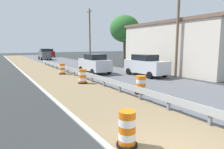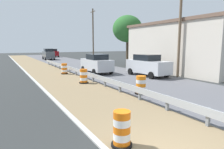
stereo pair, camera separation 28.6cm
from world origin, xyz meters
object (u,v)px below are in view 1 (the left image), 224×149
traffic_barrel_close (141,86)px  car_lead_far_lane (94,64)px  traffic_barrel_far (62,69)px  utility_pole_near (178,24)px  car_trailing_near_lane (49,53)px  car_lead_near_lane (45,54)px  car_mid_far_lane (146,65)px  utility_pole_mid (90,35)px  traffic_barrel_nearest (127,130)px  traffic_barrel_mid (83,77)px

traffic_barrel_close → car_lead_far_lane: size_ratio=0.25×
traffic_barrel_far → utility_pole_near: 12.05m
utility_pole_near → car_trailing_near_lane: bearing=93.8°
car_lead_near_lane → car_mid_far_lane: 27.31m
utility_pole_mid → traffic_barrel_close: bearing=-107.5°
car_mid_far_lane → traffic_barrel_far: bearing=-129.6°
car_lead_near_lane → car_trailing_near_lane: (3.12, 9.23, -0.11)m
traffic_barrel_nearest → car_trailing_near_lane: car_trailing_near_lane is taller
traffic_barrel_nearest → traffic_barrel_far: bearing=79.7°
traffic_barrel_close → traffic_barrel_nearest: bearing=-132.6°
traffic_barrel_nearest → utility_pole_near: (11.52, 8.38, 4.37)m
traffic_barrel_far → car_lead_far_lane: car_lead_far_lane is taller
car_lead_near_lane → traffic_barrel_far: bearing=173.6°
car_lead_far_lane → car_lead_near_lane: bearing=0.2°
car_lead_far_lane → traffic_barrel_nearest: bearing=157.4°
traffic_barrel_nearest → traffic_barrel_far: (2.80, 15.46, 0.01)m
car_trailing_near_lane → car_mid_far_lane: 36.30m
car_lead_far_lane → car_mid_far_lane: bearing=-141.2°
car_lead_near_lane → utility_pole_near: size_ratio=0.46×
utility_pole_near → car_mid_far_lane: bearing=137.6°
traffic_barrel_close → traffic_barrel_far: traffic_barrel_close is taller
car_trailing_near_lane → utility_pole_near: size_ratio=0.47×
traffic_barrel_mid → utility_pole_near: utility_pole_near is taller
traffic_barrel_mid → utility_pole_near: bearing=-9.0°
traffic_barrel_mid → car_mid_far_lane: bearing=4.1°
traffic_barrel_far → car_trailing_near_lane: 31.72m
car_lead_near_lane → car_mid_far_lane: size_ratio=0.93×
utility_pole_near → traffic_barrel_close: bearing=-153.3°
car_lead_far_lane → utility_pole_near: size_ratio=0.47×
car_mid_far_lane → utility_pole_mid: (2.26, 17.69, 3.72)m
traffic_barrel_mid → utility_pole_near: 9.96m
traffic_barrel_nearest → car_trailing_near_lane: size_ratio=0.24×
traffic_barrel_mid → traffic_barrel_far: bearing=88.7°
traffic_barrel_close → traffic_barrel_far: (-1.63, 10.64, -0.01)m
car_lead_far_lane → utility_pole_mid: (5.69, 13.44, 3.74)m
traffic_barrel_close → utility_pole_mid: bearing=72.5°
car_lead_near_lane → utility_pole_mid: size_ratio=0.48×
traffic_barrel_far → car_lead_far_lane: size_ratio=0.25×
traffic_barrel_close → traffic_barrel_mid: size_ratio=1.00×
traffic_barrel_far → utility_pole_mid: bearing=54.5°
car_lead_near_lane → utility_pole_near: 29.74m
car_lead_near_lane → car_mid_far_lane: car_lead_near_lane is taller
utility_pole_near → car_lead_near_lane: bearing=101.0°
traffic_barrel_nearest → car_lead_far_lane: bearing=67.5°
traffic_barrel_mid → car_trailing_near_lane: (6.33, 36.78, 0.50)m
car_lead_near_lane → car_trailing_near_lane: 9.74m
utility_pole_mid → car_lead_far_lane: bearing=-113.0°
traffic_barrel_mid → car_lead_near_lane: 27.75m
utility_pole_near → utility_pole_mid: 19.58m
car_mid_far_lane → traffic_barrel_mid: bearing=-87.5°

